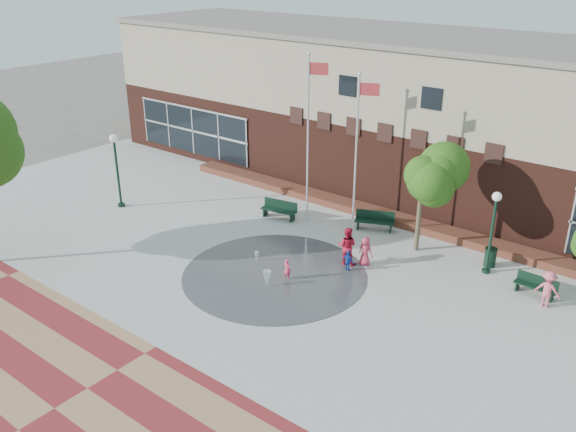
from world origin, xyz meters
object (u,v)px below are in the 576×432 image
Objects in this scene: flagpole_left at (309,132)px; child_splash at (287,269)px; bench_left at (279,213)px; flagpole_right at (357,150)px; trash_can at (490,257)px.

child_splash is at bearing -84.33° from flagpole_left.
bench_left is at bearing 176.11° from flagpole_left.
bench_left is 2.04× the size of child_splash.
child_splash is at bearing -58.51° from bench_left.
child_splash reaches higher than bench_left.
flagpole_right is 4.05× the size of bench_left.
flagpole_right is at bearing -6.25° from bench_left.
trash_can is 9.54m from child_splash.
bench_left is 11.38m from trash_can.
bench_left is 2.23× the size of trash_can.
child_splash is at bearing -134.49° from trash_can.
flagpole_left reaches higher than bench_left.
flagpole_left is 5.01m from bench_left.
child_splash is at bearing -112.10° from flagpole_right.
flagpole_left is 3.06m from flagpole_right.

